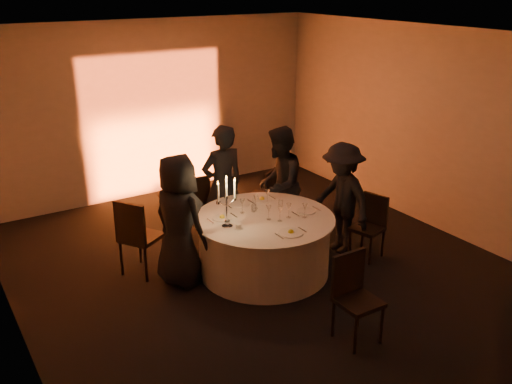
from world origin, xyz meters
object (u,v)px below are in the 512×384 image
chair_back_left (195,201)px  chair_back_right (265,193)px  guest_right (342,198)px  guest_back_right (279,184)px  chair_left (137,233)px  coffee_cup (238,226)px  banquet_table (264,245)px  chair_right (370,223)px  chair_front (354,292)px  guest_back_left (223,185)px  candelabra (227,209)px  guest_left (179,221)px

chair_back_left → chair_back_right: bearing=173.7°
chair_back_right → guest_right: (0.36, -1.38, 0.30)m
guest_back_right → chair_left: bearing=-45.3°
chair_left → coffee_cup: 1.34m
banquet_table → coffee_cup: (-0.45, -0.12, 0.42)m
chair_right → guest_back_right: guest_back_right is taller
chair_front → guest_back_right: bearing=74.0°
banquet_table → chair_right: 1.53m
banquet_table → chair_left: size_ratio=1.73×
chair_front → guest_back_left: 2.80m
guest_right → chair_back_right: bearing=-167.1°
banquet_table → guest_back_right: size_ratio=1.07×
chair_back_left → guest_back_right: guest_back_right is taller
chair_left → guest_back_right: (2.16, -0.03, 0.25)m
guest_back_right → coffee_cup: (-1.20, -0.88, -0.04)m
candelabra → guest_left: bearing=145.2°
chair_left → coffee_cup: bearing=-164.7°
guest_left → candelabra: bearing=-142.1°
chair_back_left → chair_right: (1.68, -1.96, -0.02)m
chair_back_left → chair_back_right: chair_back_left is taller
guest_back_left → candelabra: size_ratio=2.60×
chair_right → guest_back_right: bearing=-162.7°
chair_right → guest_back_right: (-0.74, 1.14, 0.35)m
chair_back_right → candelabra: candelabra is taller
chair_back_right → guest_right: 1.45m
chair_back_left → guest_back_left: 0.66m
chair_front → coffee_cup: bearing=106.8°
chair_back_left → chair_back_right: (1.08, -0.25, -0.02)m
banquet_table → chair_front: 1.72m
chair_back_left → candelabra: 1.71m
chair_right → guest_left: 2.64m
guest_back_left → coffee_cup: size_ratio=15.91×
chair_left → guest_back_left: (1.41, 0.28, 0.29)m
chair_left → guest_back_right: size_ratio=0.62×
chair_right → guest_right: bearing=-160.3°
guest_back_right → candelabra: 1.51m
coffee_cup → candelabra: candelabra is taller
chair_front → candelabra: size_ratio=1.42×
chair_right → chair_front: size_ratio=0.91×
chair_front → guest_back_left: (-0.03, 2.78, 0.34)m
chair_back_left → guest_back_right: bearing=145.5°
chair_back_left → guest_left: (-0.83, -1.26, 0.33)m
chair_back_left → chair_front: chair_front is taller
guest_back_left → coffee_cup: bearing=70.3°
chair_back_right → chair_right: size_ratio=1.00×
chair_left → coffee_cup: size_ratio=9.44×
chair_back_right → guest_back_left: (-0.89, -0.27, 0.39)m
chair_right → guest_back_right: 1.40m
coffee_cup → chair_back_left: bearing=81.6°
chair_left → chair_right: size_ratio=1.19×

